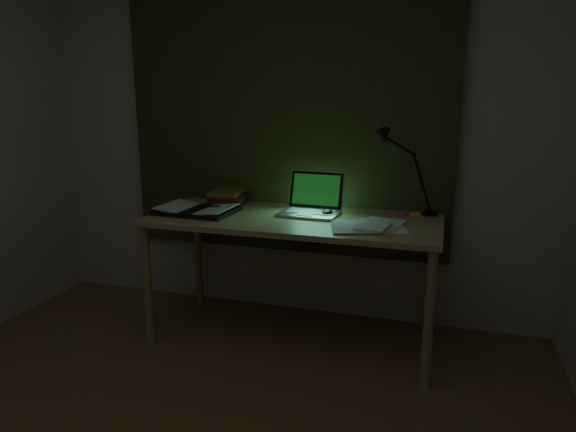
% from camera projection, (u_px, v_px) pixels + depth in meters
% --- Properties ---
extents(wall_back, '(3.50, 0.00, 2.50)m').
position_uv_depth(wall_back, '(286.00, 133.00, 3.44)').
color(wall_back, beige).
rests_on(wall_back, ground).
extents(curtain, '(2.20, 0.06, 2.00)m').
position_uv_depth(curtain, '(284.00, 102.00, 3.35)').
color(curtain, '#2D3118').
rests_on(curtain, wall_back).
extents(desk, '(1.72, 0.75, 0.79)m').
position_uv_depth(desk, '(294.00, 279.00, 3.15)').
color(desk, tan).
rests_on(desk, floor).
extents(laptop, '(0.37, 0.41, 0.25)m').
position_uv_depth(laptop, '(309.00, 195.00, 3.09)').
color(laptop, silver).
rests_on(laptop, desk).
extents(open_textbook, '(0.48, 0.36, 0.04)m').
position_uv_depth(open_textbook, '(197.00, 210.00, 3.17)').
color(open_textbook, silver).
rests_on(open_textbook, desk).
extents(book_stack, '(0.26, 0.29, 0.10)m').
position_uv_depth(book_stack, '(228.00, 197.00, 3.41)').
color(book_stack, silver).
rests_on(book_stack, desk).
extents(loose_papers, '(0.41, 0.43, 0.02)m').
position_uv_depth(loose_papers, '(364.00, 225.00, 2.83)').
color(loose_papers, white).
rests_on(loose_papers, desk).
extents(mouse, '(0.08, 0.11, 0.04)m').
position_uv_depth(mouse, '(327.00, 212.00, 3.10)').
color(mouse, black).
rests_on(mouse, desk).
extents(sticky_yellow, '(0.07, 0.07, 0.01)m').
position_uv_depth(sticky_yellow, '(415.00, 214.00, 3.12)').
color(sticky_yellow, yellow).
rests_on(sticky_yellow, desk).
extents(sticky_pink, '(0.09, 0.09, 0.01)m').
position_uv_depth(sticky_pink, '(402.00, 213.00, 3.13)').
color(sticky_pink, '#D8549C').
rests_on(sticky_pink, desk).
extents(desk_lamp, '(0.34, 0.27, 0.50)m').
position_uv_depth(desk_lamp, '(433.00, 174.00, 3.06)').
color(desk_lamp, black).
rests_on(desk_lamp, desk).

